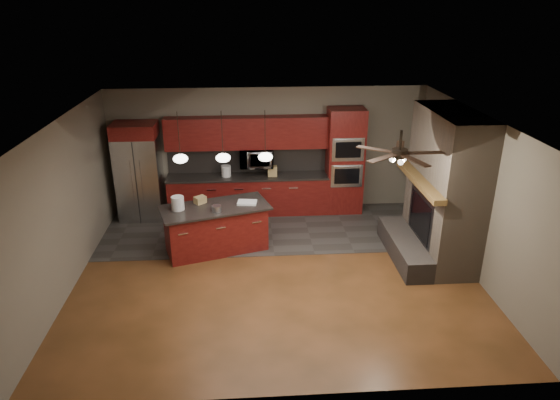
{
  "coord_description": "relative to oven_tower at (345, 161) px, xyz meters",
  "views": [
    {
      "loc": [
        -0.47,
        -7.81,
        4.65
      ],
      "look_at": [
        0.11,
        0.6,
        1.16
      ],
      "focal_mm": 32.0,
      "sensor_mm": 36.0,
      "label": 1
    }
  ],
  "objects": [
    {
      "name": "ceiling",
      "position": [
        -1.7,
        -2.69,
        1.61
      ],
      "size": [
        7.0,
        6.0,
        0.02
      ],
      "primitive_type": "cube",
      "color": "white",
      "rests_on": "back_wall"
    },
    {
      "name": "back_wall",
      "position": [
        -1.7,
        0.31,
        0.21
      ],
      "size": [
        7.0,
        0.02,
        2.8
      ],
      "primitive_type": "cube",
      "color": "#6E6758",
      "rests_on": "ground"
    },
    {
      "name": "refrigerator",
      "position": [
        -4.53,
        -0.07,
        -0.11
      ],
      "size": [
        0.93,
        0.75,
        2.15
      ],
      "color": "silver",
      "rests_on": "ground"
    },
    {
      "name": "white_bucket",
      "position": [
        -3.49,
        -1.84,
        -0.14
      ],
      "size": [
        0.32,
        0.32,
        0.26
      ],
      "primitive_type": "cylinder",
      "rotation": [
        0.0,
        0.0,
        0.48
      ],
      "color": "silver",
      "rests_on": "kitchen_island"
    },
    {
      "name": "slate_tile_patch",
      "position": [
        -1.7,
        -0.89,
        -1.19
      ],
      "size": [
        7.0,
        2.4,
        0.01
      ],
      "primitive_type": "cube",
      "color": "#373532",
      "rests_on": "ground"
    },
    {
      "name": "left_wall",
      "position": [
        -5.2,
        -2.69,
        0.21
      ],
      "size": [
        0.02,
        6.0,
        2.8
      ],
      "primitive_type": "cube",
      "color": "#6E6758",
      "rests_on": "ground"
    },
    {
      "name": "pendant_right",
      "position": [
        -1.85,
        -1.99,
        0.77
      ],
      "size": [
        0.26,
        0.26,
        0.92
      ],
      "color": "black",
      "rests_on": "ceiling"
    },
    {
      "name": "microwave",
      "position": [
        -1.98,
        0.06,
        0.11
      ],
      "size": [
        0.73,
        0.41,
        0.5
      ],
      "primitive_type": "imported",
      "color": "silver",
      "rests_on": "back_cabinetry"
    },
    {
      "name": "oven_tower",
      "position": [
        0.0,
        0.0,
        0.0
      ],
      "size": [
        0.8,
        0.63,
        2.38
      ],
      "color": "maroon",
      "rests_on": "ground"
    },
    {
      "name": "counter_bucket",
      "position": [
        -2.65,
        0.01,
        -0.17
      ],
      "size": [
        0.22,
        0.22,
        0.24
      ],
      "primitive_type": "cylinder",
      "rotation": [
        0.0,
        0.0,
        0.01
      ],
      "color": "white",
      "rests_on": "back_cabinetry"
    },
    {
      "name": "back_cabinetry",
      "position": [
        -2.18,
        0.05,
        -0.3
      ],
      "size": [
        3.59,
        0.64,
        2.2
      ],
      "color": "maroon",
      "rests_on": "ground"
    },
    {
      "name": "right_wall",
      "position": [
        1.8,
        -2.69,
        0.21
      ],
      "size": [
        0.02,
        6.0,
        2.8
      ],
      "primitive_type": "cube",
      "color": "#6E6758",
      "rests_on": "ground"
    },
    {
      "name": "kitchen_island",
      "position": [
        -2.81,
        -1.75,
        -0.73
      ],
      "size": [
        2.21,
        1.48,
        0.92
      ],
      "rotation": [
        0.0,
        0.0,
        0.3
      ],
      "color": "maroon",
      "rests_on": "ground"
    },
    {
      "name": "ceiling_fan",
      "position": [
        0.1,
        -3.49,
        1.27
      ],
      "size": [
        1.27,
        1.33,
        0.41
      ],
      "color": "black",
      "rests_on": "ceiling"
    },
    {
      "name": "fireplace_column",
      "position": [
        1.34,
        -2.29,
        0.11
      ],
      "size": [
        1.3,
        2.1,
        2.8
      ],
      "color": "#776755",
      "rests_on": "ground"
    },
    {
      "name": "paint_tray",
      "position": [
        -2.2,
        -1.63,
        -0.25
      ],
      "size": [
        0.39,
        0.3,
        0.04
      ],
      "primitive_type": "cube",
      "rotation": [
        0.0,
        0.0,
        -0.13
      ],
      "color": "white",
      "rests_on": "kitchen_island"
    },
    {
      "name": "pendant_left",
      "position": [
        -3.35,
        -1.99,
        0.77
      ],
      "size": [
        0.26,
        0.26,
        0.92
      ],
      "color": "black",
      "rests_on": "ceiling"
    },
    {
      "name": "paint_can",
      "position": [
        -2.77,
        -1.98,
        -0.21
      ],
      "size": [
        0.18,
        0.18,
        0.12
      ],
      "primitive_type": "cylinder",
      "rotation": [
        0.0,
        0.0,
        0.04
      ],
      "color": "#9F9FA4",
      "rests_on": "kitchen_island"
    },
    {
      "name": "ground",
      "position": [
        -1.7,
        -2.69,
        -1.19
      ],
      "size": [
        7.0,
        7.0,
        0.0
      ],
      "primitive_type": "plane",
      "color": "brown",
      "rests_on": "ground"
    },
    {
      "name": "pendant_center",
      "position": [
        -2.6,
        -1.99,
        0.77
      ],
      "size": [
        0.26,
        0.26,
        0.92
      ],
      "color": "black",
      "rests_on": "ceiling"
    },
    {
      "name": "counter_box",
      "position": [
        -1.62,
        -0.04,
        -0.18
      ],
      "size": [
        0.2,
        0.16,
        0.22
      ],
      "primitive_type": "cube",
      "rotation": [
        0.0,
        0.0,
        -0.02
      ],
      "color": "tan",
      "rests_on": "back_cabinetry"
    },
    {
      "name": "cardboard_box",
      "position": [
        -3.1,
        -1.56,
        -0.2
      ],
      "size": [
        0.26,
        0.25,
        0.14
      ],
      "primitive_type": "cube",
      "rotation": [
        0.0,
        0.0,
        0.68
      ],
      "color": "#947B4C",
      "rests_on": "kitchen_island"
    }
  ]
}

